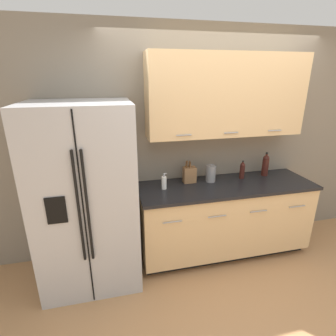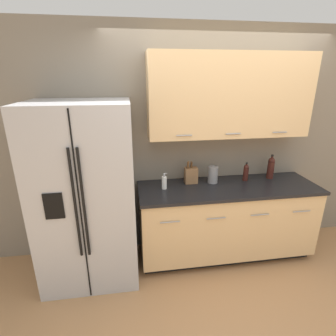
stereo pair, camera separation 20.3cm
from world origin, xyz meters
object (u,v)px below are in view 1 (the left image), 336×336
Objects in this scene: wine_bottle at (265,165)px; steel_canister at (211,173)px; soap_dispenser at (164,183)px; oil_bottle at (242,170)px; knife_block at (189,174)px; refrigerator at (87,198)px.

steel_canister is at bearing -177.48° from wine_bottle.
soap_dispenser is 0.58m from steel_canister.
oil_bottle reaches higher than steel_canister.
knife_block is at bearing -179.81° from wine_bottle.
oil_bottle is 1.05× the size of steel_canister.
wine_bottle is 1.31m from soap_dispenser.
wine_bottle reaches higher than knife_block.
refrigerator is at bearing -168.74° from knife_block.
knife_block is 0.98m from wine_bottle.
oil_bottle is at bearing -175.41° from wine_bottle.
steel_canister is at bearing 8.09° from refrigerator.
knife_block is at bearing 173.46° from steel_canister.
steel_canister reaches higher than soap_dispenser.
wine_bottle is at bearing 4.59° from oil_bottle.
soap_dispenser is at bearing -174.59° from wine_bottle.
knife_block reaches higher than oil_bottle.
soap_dispenser is at bearing -174.33° from oil_bottle.
refrigerator is at bearing -173.82° from wine_bottle.
wine_bottle reaches higher than soap_dispenser.
knife_block is 1.23× the size of oil_bottle.
soap_dispenser is 0.98m from oil_bottle.
oil_bottle is at bearing 6.47° from refrigerator.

